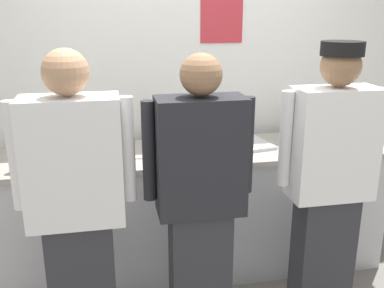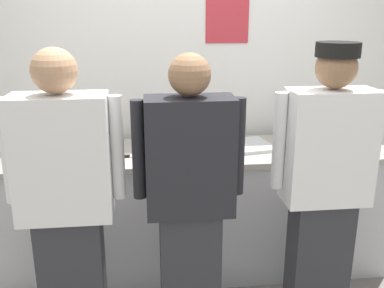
{
  "view_description": "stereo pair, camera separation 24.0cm",
  "coord_description": "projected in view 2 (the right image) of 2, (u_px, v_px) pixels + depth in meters",
  "views": [
    {
      "loc": [
        -0.58,
        -2.51,
        1.87
      ],
      "look_at": [
        -0.02,
        0.32,
        0.98
      ],
      "focal_mm": 40.93,
      "sensor_mm": 36.0,
      "label": 1
    },
    {
      "loc": [
        -0.34,
        -2.54,
        1.87
      ],
      "look_at": [
        -0.02,
        0.32,
        0.98
      ],
      "focal_mm": 40.93,
      "sensor_mm": 36.0,
      "label": 2
    }
  ],
  "objects": [
    {
      "name": "wall_back",
      "position": [
        188.0,
        76.0,
        3.36
      ],
      "size": [
        4.36,
        0.11,
        2.76
      ],
      "color": "silver",
      "rests_on": "ground"
    },
    {
      "name": "prep_counter",
      "position": [
        195.0,
        210.0,
        3.2
      ],
      "size": [
        2.78,
        0.66,
        0.92
      ],
      "color": "#B2B2B7",
      "rests_on": "ground"
    },
    {
      "name": "chef_near_left",
      "position": [
        66.0,
        203.0,
        2.29
      ],
      "size": [
        0.62,
        0.24,
        1.7
      ],
      "color": "#2D2D33",
      "rests_on": "ground"
    },
    {
      "name": "chef_center",
      "position": [
        190.0,
        198.0,
        2.39
      ],
      "size": [
        0.61,
        0.24,
        1.67
      ],
      "color": "#2D2D33",
      "rests_on": "ground"
    },
    {
      "name": "chef_far_right",
      "position": [
        325.0,
        185.0,
        2.49
      ],
      "size": [
        0.62,
        0.24,
        1.71
      ],
      "color": "#2D2D33",
      "rests_on": "ground"
    },
    {
      "name": "plate_stack_front",
      "position": [
        56.0,
        153.0,
        2.88
      ],
      "size": [
        0.24,
        0.24,
        0.07
      ],
      "color": "white",
      "rests_on": "prep_counter"
    },
    {
      "name": "plate_stack_rear",
      "position": [
        177.0,
        150.0,
        2.98
      ],
      "size": [
        0.22,
        0.22,
        0.05
      ],
      "color": "white",
      "rests_on": "prep_counter"
    },
    {
      "name": "mixing_bowl_steel",
      "position": [
        309.0,
        138.0,
        3.16
      ],
      "size": [
        0.33,
        0.33,
        0.11
      ],
      "primitive_type": "cylinder",
      "color": "#B7BABF",
      "rests_on": "prep_counter"
    },
    {
      "name": "sheet_tray",
      "position": [
        239.0,
        146.0,
        3.11
      ],
      "size": [
        0.51,
        0.42,
        0.02
      ],
      "primitive_type": "cube",
      "rotation": [
        0.0,
        0.0,
        0.18
      ],
      "color": "#B7BABF",
      "rests_on": "prep_counter"
    },
    {
      "name": "squeeze_bottle_primary",
      "position": [
        57.0,
        135.0,
        3.1
      ],
      "size": [
        0.05,
        0.05,
        0.19
      ],
      "color": "orange",
      "rests_on": "prep_counter"
    },
    {
      "name": "squeeze_bottle_secondary",
      "position": [
        160.0,
        135.0,
        3.08
      ],
      "size": [
        0.06,
        0.06,
        0.2
      ],
      "color": "red",
      "rests_on": "prep_counter"
    },
    {
      "name": "squeeze_bottle_spare",
      "position": [
        15.0,
        153.0,
        2.72
      ],
      "size": [
        0.06,
        0.06,
        0.19
      ],
      "color": "red",
      "rests_on": "prep_counter"
    },
    {
      "name": "ramekin_yellow_sauce",
      "position": [
        89.0,
        147.0,
        3.04
      ],
      "size": [
        0.1,
        0.1,
        0.05
      ],
      "color": "white",
      "rests_on": "prep_counter"
    },
    {
      "name": "ramekin_red_sauce",
      "position": [
        356.0,
        142.0,
        3.17
      ],
      "size": [
        0.08,
        0.08,
        0.04
      ],
      "color": "white",
      "rests_on": "prep_counter"
    },
    {
      "name": "ramekin_orange_sauce",
      "position": [
        189.0,
        140.0,
        3.21
      ],
      "size": [
        0.11,
        0.11,
        0.04
      ],
      "color": "white",
      "rests_on": "prep_counter"
    },
    {
      "name": "deli_cup",
      "position": [
        110.0,
        149.0,
        2.96
      ],
      "size": [
        0.09,
        0.09,
        0.09
      ],
      "primitive_type": "cylinder",
      "color": "white",
      "rests_on": "prep_counter"
    },
    {
      "name": "chefs_knife",
      "position": [
        134.0,
        156.0,
        2.92
      ],
      "size": [
        0.28,
        0.03,
        0.02
      ],
      "color": "#B7BABF",
      "rests_on": "prep_counter"
    }
  ]
}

